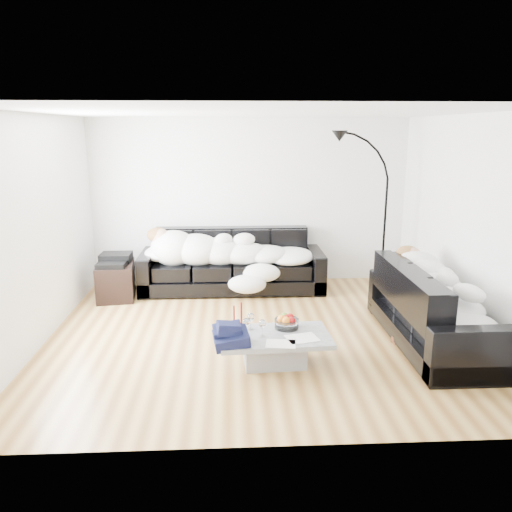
{
  "coord_description": "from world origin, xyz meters",
  "views": [
    {
      "loc": [
        -0.3,
        -5.67,
        2.42
      ],
      "look_at": [
        0.0,
        0.3,
        0.9
      ],
      "focal_mm": 35.0,
      "sensor_mm": 36.0,
      "label": 1
    }
  ],
  "objects_px": {
    "coffee_table": "(275,350)",
    "candle_right": "(241,314)",
    "wine_glass_c": "(262,328)",
    "fruit_bowl": "(287,321)",
    "shoes": "(406,336)",
    "wine_glass_a": "(251,321)",
    "floor_lamp": "(385,224)",
    "stereo": "(114,259)",
    "sofa_right": "(435,306)",
    "av_cabinet": "(116,280)",
    "candle_left": "(234,317)",
    "wine_glass_b": "(246,327)",
    "sleeper_right": "(437,289)",
    "sleeper_back": "(232,249)",
    "sofa_back": "(232,261)"
  },
  "relations": [
    {
      "from": "wine_glass_c",
      "to": "stereo",
      "type": "height_order",
      "value": "stereo"
    },
    {
      "from": "coffee_table",
      "to": "av_cabinet",
      "type": "distance_m",
      "value": 3.15
    },
    {
      "from": "candle_left",
      "to": "candle_right",
      "type": "relative_size",
      "value": 0.95
    },
    {
      "from": "sleeper_back",
      "to": "coffee_table",
      "type": "distance_m",
      "value": 2.63
    },
    {
      "from": "stereo",
      "to": "sleeper_back",
      "type": "bearing_deg",
      "value": 8.23
    },
    {
      "from": "wine_glass_a",
      "to": "sleeper_back",
      "type": "bearing_deg",
      "value": 94.46
    },
    {
      "from": "sleeper_back",
      "to": "wine_glass_a",
      "type": "relative_size",
      "value": 12.74
    },
    {
      "from": "sleeper_back",
      "to": "wine_glass_c",
      "type": "distance_m",
      "value": 2.62
    },
    {
      "from": "shoes",
      "to": "av_cabinet",
      "type": "height_order",
      "value": "av_cabinet"
    },
    {
      "from": "sleeper_right",
      "to": "candle_right",
      "type": "relative_size",
      "value": 7.22
    },
    {
      "from": "candle_left",
      "to": "shoes",
      "type": "height_order",
      "value": "candle_left"
    },
    {
      "from": "candle_left",
      "to": "stereo",
      "type": "height_order",
      "value": "stereo"
    },
    {
      "from": "candle_left",
      "to": "shoes",
      "type": "xyz_separation_m",
      "value": [
        2.04,
        0.33,
        -0.41
      ]
    },
    {
      "from": "candle_left",
      "to": "stereo",
      "type": "relative_size",
      "value": 0.56
    },
    {
      "from": "sleeper_back",
      "to": "shoes",
      "type": "bearing_deg",
      "value": -44.31
    },
    {
      "from": "coffee_table",
      "to": "shoes",
      "type": "distance_m",
      "value": 1.71
    },
    {
      "from": "sleeper_back",
      "to": "shoes",
      "type": "xyz_separation_m",
      "value": [
        2.04,
        -2.0,
        -0.61
      ]
    },
    {
      "from": "fruit_bowl",
      "to": "wine_glass_b",
      "type": "xyz_separation_m",
      "value": [
        -0.44,
        -0.16,
        0.01
      ]
    },
    {
      "from": "wine_glass_c",
      "to": "candle_right",
      "type": "height_order",
      "value": "candle_right"
    },
    {
      "from": "fruit_bowl",
      "to": "wine_glass_b",
      "type": "relative_size",
      "value": 1.46
    },
    {
      "from": "wine_glass_b",
      "to": "floor_lamp",
      "type": "height_order",
      "value": "floor_lamp"
    },
    {
      "from": "av_cabinet",
      "to": "sleeper_right",
      "type": "bearing_deg",
      "value": -31.72
    },
    {
      "from": "sleeper_right",
      "to": "wine_glass_a",
      "type": "distance_m",
      "value": 2.18
    },
    {
      "from": "sofa_right",
      "to": "coffee_table",
      "type": "xyz_separation_m",
      "value": [
        -1.9,
        -0.48,
        -0.28
      ]
    },
    {
      "from": "wine_glass_b",
      "to": "wine_glass_a",
      "type": "bearing_deg",
      "value": 68.44
    },
    {
      "from": "sofa_right",
      "to": "sleeper_right",
      "type": "height_order",
      "value": "sofa_right"
    },
    {
      "from": "wine_glass_a",
      "to": "stereo",
      "type": "bearing_deg",
      "value": 131.54
    },
    {
      "from": "sleeper_back",
      "to": "floor_lamp",
      "type": "distance_m",
      "value": 2.31
    },
    {
      "from": "candle_left",
      "to": "candle_right",
      "type": "xyz_separation_m",
      "value": [
        0.08,
        0.07,
        0.01
      ]
    },
    {
      "from": "sofa_right",
      "to": "wine_glass_b",
      "type": "bearing_deg",
      "value": 101.97
    },
    {
      "from": "sofa_right",
      "to": "coffee_table",
      "type": "distance_m",
      "value": 1.98
    },
    {
      "from": "wine_glass_c",
      "to": "av_cabinet",
      "type": "height_order",
      "value": "wine_glass_c"
    },
    {
      "from": "wine_glass_a",
      "to": "shoes",
      "type": "relative_size",
      "value": 0.47
    },
    {
      "from": "sleeper_back",
      "to": "sofa_right",
      "type": "bearing_deg",
      "value": -41.63
    },
    {
      "from": "av_cabinet",
      "to": "sofa_back",
      "type": "bearing_deg",
      "value": 2.27
    },
    {
      "from": "stereo",
      "to": "sofa_back",
      "type": "bearing_deg",
      "value": 9.86
    },
    {
      "from": "wine_glass_c",
      "to": "candle_left",
      "type": "bearing_deg",
      "value": 137.21
    },
    {
      "from": "stereo",
      "to": "wine_glass_c",
      "type": "bearing_deg",
      "value": -49.26
    },
    {
      "from": "wine_glass_c",
      "to": "coffee_table",
      "type": "bearing_deg",
      "value": 20.62
    },
    {
      "from": "shoes",
      "to": "floor_lamp",
      "type": "xyz_separation_m",
      "value": [
        0.22,
        1.76,
        1.02
      ]
    },
    {
      "from": "wine_glass_a",
      "to": "candle_left",
      "type": "height_order",
      "value": "candle_left"
    },
    {
      "from": "coffee_table",
      "to": "candle_right",
      "type": "relative_size",
      "value": 4.41
    },
    {
      "from": "sofa_right",
      "to": "wine_glass_a",
      "type": "relative_size",
      "value": 11.88
    },
    {
      "from": "fruit_bowl",
      "to": "shoes",
      "type": "xyz_separation_m",
      "value": [
        1.47,
        0.38,
        -0.37
      ]
    },
    {
      "from": "coffee_table",
      "to": "av_cabinet",
      "type": "bearing_deg",
      "value": 133.03
    },
    {
      "from": "wine_glass_b",
      "to": "av_cabinet",
      "type": "relative_size",
      "value": 0.24
    },
    {
      "from": "fruit_bowl",
      "to": "floor_lamp",
      "type": "distance_m",
      "value": 2.8
    },
    {
      "from": "shoes",
      "to": "stereo",
      "type": "bearing_deg",
      "value": 149.13
    },
    {
      "from": "sofa_right",
      "to": "sofa_back",
      "type": "bearing_deg",
      "value": 47.69
    },
    {
      "from": "sofa_back",
      "to": "coffee_table",
      "type": "distance_m",
      "value": 2.65
    }
  ]
}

